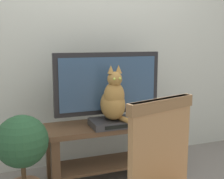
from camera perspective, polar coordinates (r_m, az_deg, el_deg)
The scene contains 7 objects.
back_wall at distance 2.98m, azimuth -4.76°, elevation 12.22°, with size 7.00×0.12×2.80m, color #B7BCB2.
tv_stand at distance 2.69m, azimuth -0.37°, elevation -10.07°, with size 1.16×0.42×0.52m.
tv at distance 2.61m, azimuth -0.79°, elevation 0.80°, with size 0.99×0.20×0.64m.
media_box at distance 2.54m, azimuth 0.15°, elevation -6.64°, with size 0.39×0.27×0.06m.
cat at distance 2.48m, azimuth 0.30°, elevation -2.04°, with size 0.21×0.34×0.48m.
book_stack at distance 2.79m, azimuth 8.05°, elevation -5.17°, with size 0.25×0.21×0.07m.
potted_plant at distance 2.31m, azimuth -17.41°, elevation -11.50°, with size 0.40×0.40×0.72m.
Camera 1 is at (-0.79, -1.87, 1.27)m, focal length 45.92 mm.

